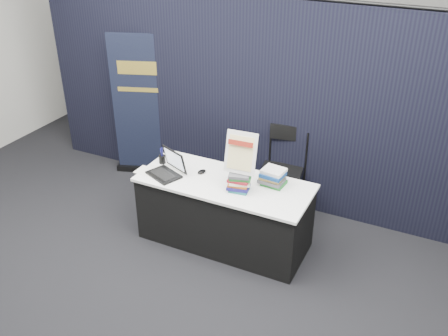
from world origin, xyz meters
TOP-DOWN VIEW (x-y plane):
  - floor at (0.00, 0.00)m, footprint 8.00×8.00m
  - wall_back at (0.00, 4.00)m, footprint 8.00×0.02m
  - drape_partition at (0.00, 1.60)m, footprint 6.00×0.08m
  - display_table at (0.00, 0.55)m, footprint 1.80×0.75m
  - laptop at (-0.62, 0.43)m, footprint 0.41×0.39m
  - mouse at (-0.29, 0.61)m, footprint 0.09×0.12m
  - brochure_left at (-0.82, 0.38)m, footprint 0.26×0.19m
  - brochure_mid at (-0.73, 0.44)m, footprint 0.30×0.23m
  - brochure_right at (-0.61, 0.47)m, footprint 0.39×0.35m
  - pen_cup at (-0.79, 0.61)m, footprint 0.09×0.09m
  - book_stack_tall at (0.20, 0.46)m, footprint 0.23×0.20m
  - book_stack_short at (0.47, 0.71)m, footprint 0.26×0.22m
  - info_sign at (0.20, 0.49)m, footprint 0.32×0.16m
  - pullup_banner at (-1.64, 1.50)m, footprint 0.78×0.36m
  - stacking_chair at (0.33, 1.38)m, footprint 0.53×0.54m

SIDE VIEW (x-z plane):
  - floor at x=0.00m, z-range 0.00..0.00m
  - display_table at x=0.00m, z-range 0.00..0.75m
  - stacking_chair at x=0.33m, z-range 0.06..1.09m
  - brochure_left at x=-0.82m, z-range 0.75..0.75m
  - brochure_mid at x=-0.73m, z-range 0.75..0.75m
  - brochure_right at x=-0.61m, z-range 0.75..0.75m
  - mouse at x=-0.29m, z-range 0.75..0.78m
  - pen_cup at x=-0.79m, z-range 0.75..0.84m
  - laptop at x=-0.62m, z-range 0.68..0.94m
  - pullup_banner at x=-1.64m, z-range -0.11..1.77m
  - book_stack_short at x=0.47m, z-range 0.75..0.92m
  - book_stack_tall at x=0.20m, z-range 0.75..0.94m
  - info_sign at x=0.20m, z-range 0.94..1.36m
  - drape_partition at x=0.00m, z-range 0.00..2.40m
  - wall_back at x=0.00m, z-range 0.00..3.50m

